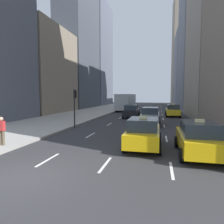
{
  "coord_description": "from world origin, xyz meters",
  "views": [
    {
      "loc": [
        4.85,
        -6.24,
        3.04
      ],
      "look_at": [
        0.73,
        11.21,
        1.54
      ],
      "focal_mm": 32.0,
      "sensor_mm": 36.0,
      "label": 1
    }
  ],
  "objects_px": {
    "city_bus": "(126,102)",
    "pedestrian_near_curb": "(2,130)",
    "sedan_silver_behind": "(131,111)",
    "sedan_black_near": "(150,116)",
    "taxi_second": "(173,110)",
    "taxi_third": "(143,133)",
    "taxi_lead": "(198,138)",
    "traffic_light_pole": "(75,102)"
  },
  "relations": [
    {
      "from": "sedan_silver_behind",
      "to": "taxi_second",
      "type": "bearing_deg",
      "value": 25.27
    },
    {
      "from": "city_bus",
      "to": "pedestrian_near_curb",
      "type": "xyz_separation_m",
      "value": [
        -2.33,
        -30.39,
        -0.72
      ]
    },
    {
      "from": "sedan_silver_behind",
      "to": "city_bus",
      "type": "xyz_separation_m",
      "value": [
        -2.81,
        12.93,
        0.9
      ]
    },
    {
      "from": "taxi_third",
      "to": "sedan_black_near",
      "type": "distance_m",
      "value": 9.56
    },
    {
      "from": "city_bus",
      "to": "taxi_third",
      "type": "bearing_deg",
      "value": -78.84
    },
    {
      "from": "taxi_lead",
      "to": "taxi_second",
      "type": "height_order",
      "value": "same"
    },
    {
      "from": "taxi_lead",
      "to": "pedestrian_near_curb",
      "type": "bearing_deg",
      "value": -174.58
    },
    {
      "from": "taxi_lead",
      "to": "traffic_light_pole",
      "type": "height_order",
      "value": "traffic_light_pole"
    },
    {
      "from": "sedan_silver_behind",
      "to": "pedestrian_near_curb",
      "type": "relative_size",
      "value": 2.85
    },
    {
      "from": "sedan_silver_behind",
      "to": "traffic_light_pole",
      "type": "distance_m",
      "value": 10.75
    },
    {
      "from": "sedan_black_near",
      "to": "pedestrian_near_curb",
      "type": "bearing_deg",
      "value": -124.59
    },
    {
      "from": "taxi_lead",
      "to": "city_bus",
      "type": "relative_size",
      "value": 0.38
    },
    {
      "from": "taxi_lead",
      "to": "traffic_light_pole",
      "type": "distance_m",
      "value": 11.69
    },
    {
      "from": "taxi_lead",
      "to": "pedestrian_near_curb",
      "type": "xyz_separation_m",
      "value": [
        -10.74,
        -1.02,
        0.19
      ]
    },
    {
      "from": "taxi_lead",
      "to": "sedan_silver_behind",
      "type": "height_order",
      "value": "taxi_lead"
    },
    {
      "from": "city_bus",
      "to": "traffic_light_pole",
      "type": "xyz_separation_m",
      "value": [
        -1.14,
        -22.81,
        0.62
      ]
    },
    {
      "from": "sedan_black_near",
      "to": "pedestrian_near_curb",
      "type": "distance_m",
      "value": 13.99
    },
    {
      "from": "taxi_second",
      "to": "city_bus",
      "type": "relative_size",
      "value": 0.38
    },
    {
      "from": "sedan_silver_behind",
      "to": "taxi_third",
      "type": "bearing_deg",
      "value": -79.76
    },
    {
      "from": "taxi_third",
      "to": "city_bus",
      "type": "distance_m",
      "value": 29.0
    },
    {
      "from": "taxi_second",
      "to": "pedestrian_near_curb",
      "type": "bearing_deg",
      "value": -118.12
    },
    {
      "from": "sedan_black_near",
      "to": "taxi_third",
      "type": "bearing_deg",
      "value": -90.0
    },
    {
      "from": "sedan_black_near",
      "to": "pedestrian_near_curb",
      "type": "height_order",
      "value": "sedan_black_near"
    },
    {
      "from": "sedan_black_near",
      "to": "city_bus",
      "type": "xyz_separation_m",
      "value": [
        -5.61,
        18.88,
        0.87
      ]
    },
    {
      "from": "traffic_light_pole",
      "to": "pedestrian_near_curb",
      "type": "bearing_deg",
      "value": -98.94
    },
    {
      "from": "taxi_lead",
      "to": "sedan_silver_behind",
      "type": "bearing_deg",
      "value": 108.81
    },
    {
      "from": "traffic_light_pole",
      "to": "taxi_third",
      "type": "bearing_deg",
      "value": -39.81
    },
    {
      "from": "city_bus",
      "to": "pedestrian_near_curb",
      "type": "height_order",
      "value": "city_bus"
    },
    {
      "from": "traffic_light_pole",
      "to": "sedan_silver_behind",
      "type": "bearing_deg",
      "value": 68.21
    },
    {
      "from": "taxi_lead",
      "to": "traffic_light_pole",
      "type": "bearing_deg",
      "value": 145.5
    },
    {
      "from": "taxi_second",
      "to": "pedestrian_near_curb",
      "type": "xyz_separation_m",
      "value": [
        -10.74,
        -20.11,
        0.19
      ]
    },
    {
      "from": "sedan_black_near",
      "to": "traffic_light_pole",
      "type": "xyz_separation_m",
      "value": [
        -6.75,
        -3.94,
        1.5
      ]
    },
    {
      "from": "taxi_lead",
      "to": "traffic_light_pole",
      "type": "xyz_separation_m",
      "value": [
        -9.55,
        6.56,
        1.53
      ]
    },
    {
      "from": "taxi_third",
      "to": "sedan_black_near",
      "type": "height_order",
      "value": "taxi_third"
    },
    {
      "from": "sedan_silver_behind",
      "to": "sedan_black_near",
      "type": "bearing_deg",
      "value": -64.77
    },
    {
      "from": "pedestrian_near_curb",
      "to": "traffic_light_pole",
      "type": "bearing_deg",
      "value": 81.06
    },
    {
      "from": "sedan_black_near",
      "to": "taxi_lead",
      "type": "bearing_deg",
      "value": -75.07
    },
    {
      "from": "taxi_lead",
      "to": "sedan_black_near",
      "type": "relative_size",
      "value": 0.92
    },
    {
      "from": "taxi_second",
      "to": "city_bus",
      "type": "bearing_deg",
      "value": 129.27
    },
    {
      "from": "sedan_silver_behind",
      "to": "city_bus",
      "type": "distance_m",
      "value": 13.27
    },
    {
      "from": "pedestrian_near_curb",
      "to": "taxi_third",
      "type": "bearing_deg",
      "value": 13.84
    },
    {
      "from": "taxi_third",
      "to": "traffic_light_pole",
      "type": "xyz_separation_m",
      "value": [
        -6.75,
        5.63,
        1.53
      ]
    }
  ]
}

